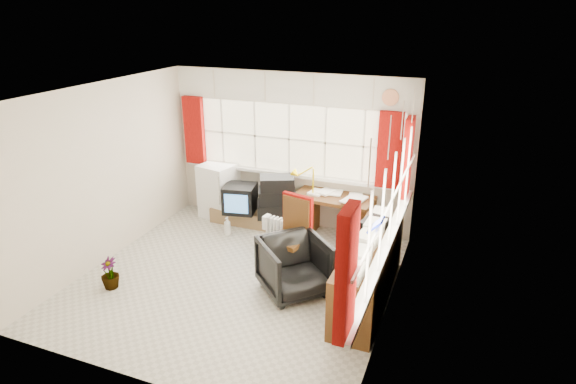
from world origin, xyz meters
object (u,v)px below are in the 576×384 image
desk (333,215)px  crt_tv (240,199)px  tv_bench (253,216)px  office_chair (294,267)px  mini_fridge (219,190)px  task_chair (293,233)px  credenza (369,271)px  desk_lamp (313,175)px  radiator (280,241)px

desk → crt_tv: size_ratio=2.14×
tv_bench → office_chair: bearing=-51.2°
office_chair → crt_tv: bearing=89.4°
mini_fridge → tv_bench: bearing=-6.7°
desk → task_chair: task_chair is taller
crt_tv → task_chair: bearing=-38.9°
credenza → mini_fridge: bearing=151.6°
tv_bench → mini_fridge: 0.76m
desk_lamp → tv_bench: bearing=176.1°
task_chair → mini_fridge: bearing=144.6°
desk → tv_bench: 1.42m
tv_bench → mini_fridge: (-0.68, 0.08, 0.34)m
credenza → tv_bench: credenza is taller
desk_lamp → radiator: size_ratio=0.75×
task_chair → mini_fridge: task_chair is taller
credenza → tv_bench: 2.75m
desk → desk_lamp: size_ratio=2.73×
credenza → desk_lamp: bearing=129.9°
desk → crt_tv: bearing=-175.5°
office_chair → radiator: 0.95m
task_chair → tv_bench: 1.78m
tv_bench → task_chair: bearing=-46.4°
desk → credenza: 1.73m
office_chair → radiator: (-0.52, 0.79, -0.12)m
desk_lamp → mini_fridge: (-1.74, 0.15, -0.55)m
task_chair → radiator: bearing=135.8°
desk → crt_tv: (-1.56, -0.12, 0.09)m
radiator → desk_lamp: bearing=75.5°
task_chair → tv_bench: (-1.18, 1.24, -0.46)m
desk_lamp → tv_bench: desk_lamp is taller
desk → credenza: credenza is taller
office_chair → credenza: bearing=-34.0°
credenza → mini_fridge: (-2.96, 1.60, 0.07)m
crt_tv → credenza: bearing=-29.2°
tv_bench → crt_tv: (-0.16, -0.16, 0.35)m
desk_lamp → crt_tv: bearing=-176.1°
desk_lamp → credenza: (1.21, -1.45, -0.62)m
desk → desk_lamp: (-0.33, -0.04, 0.63)m
radiator → crt_tv: 1.29m
task_chair → crt_tv: (-1.34, 1.08, -0.11)m
mini_fridge → desk: bearing=-3.1°
office_chair → desk: bearing=43.8°
crt_tv → mini_fridge: mini_fridge is taller
tv_bench → crt_tv: crt_tv is taller
desk → credenza: (0.88, -1.49, 0.00)m
desk_lamp → task_chair: (0.11, -1.17, -0.43)m
desk → mini_fridge: bearing=176.9°
desk → desk_lamp: bearing=-172.9°
task_chair → tv_bench: bearing=133.6°
desk_lamp → radiator: desk_lamp is taller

